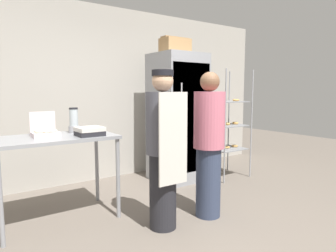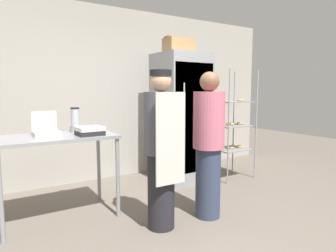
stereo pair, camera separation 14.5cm
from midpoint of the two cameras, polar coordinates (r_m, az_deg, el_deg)
The scene contains 11 objects.
ground_plane at distance 3.16m, azimuth 5.39°, elevation -19.73°, with size 14.00×14.00×0.00m, color #6B6056.
back_wall at distance 4.91m, azimuth -12.84°, elevation 5.97°, with size 6.40×0.12×2.71m, color #ADA89E.
refrigerator at distance 4.66m, azimuth 0.94°, elevation 1.55°, with size 0.73×0.74×1.97m.
baking_rack at distance 4.93m, azimuth 10.36°, elevation 0.14°, with size 0.62×0.52×1.73m.
prep_counter at distance 3.44m, azimuth -21.77°, elevation -3.51°, with size 1.22×0.71×0.92m.
donut_box at distance 3.43m, azimuth -23.49°, elevation -1.08°, with size 0.26×0.22×0.26m.
blender_pitcher at distance 3.62m, azimuth -18.60°, elevation 0.81°, with size 0.12×0.12×0.29m.
binder_stack at distance 3.34m, azimuth -15.90°, elevation -0.99°, with size 0.28×0.26×0.09m.
cardboard_storage_box at distance 4.63m, azimuth 0.44°, elevation 15.08°, with size 0.43×0.27×0.23m.
person_baker at distance 3.00m, azimuth -2.33°, elevation -4.18°, with size 0.34×0.36×1.61m.
person_customer at distance 3.32m, azimuth 6.55°, elevation -3.45°, with size 0.34×0.34×1.61m.
Camera 1 is at (-1.89, -2.12, 1.41)m, focal length 32.00 mm.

